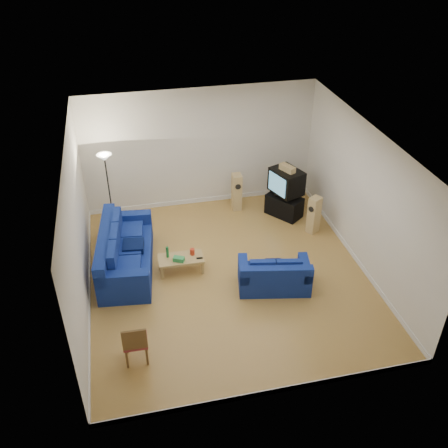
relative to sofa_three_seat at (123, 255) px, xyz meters
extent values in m
cube|color=olive|center=(2.21, -0.75, -0.36)|extent=(6.00, 6.50, 0.01)
cube|color=white|center=(2.21, -0.75, 2.84)|extent=(6.00, 6.50, 0.01)
cube|color=white|center=(2.21, 2.50, 1.24)|extent=(6.00, 0.01, 3.20)
cube|color=white|center=(2.21, -4.00, 1.24)|extent=(6.00, 0.01, 3.20)
cube|color=white|center=(-0.79, -0.75, 1.24)|extent=(0.01, 6.50, 3.20)
cube|color=white|center=(5.21, -0.75, 1.24)|extent=(0.01, 6.50, 3.20)
cube|color=white|center=(2.21, 2.49, -0.30)|extent=(6.00, 0.02, 0.12)
cube|color=white|center=(2.21, -3.99, -0.30)|extent=(6.00, 0.02, 0.12)
cube|color=white|center=(-0.78, -0.75, -0.30)|extent=(0.02, 6.50, 0.12)
cube|color=white|center=(5.20, -0.75, -0.30)|extent=(0.02, 6.50, 0.12)
cube|color=navy|center=(0.07, -0.01, -0.12)|extent=(1.37, 2.62, 0.48)
cube|color=navy|center=(-0.35, 0.04, 0.36)|extent=(0.54, 2.53, 0.49)
cube|color=navy|center=(0.20, 1.12, 0.26)|extent=(1.11, 0.38, 0.27)
cube|color=navy|center=(-0.06, -1.13, 0.26)|extent=(1.11, 0.38, 0.27)
cube|color=#061139|center=(0.24, -0.03, 0.23)|extent=(0.51, 0.51, 0.14)
cube|color=navy|center=(3.09, -1.32, -0.18)|extent=(1.63, 1.11, 0.37)
cube|color=navy|center=(3.02, -1.64, 0.20)|extent=(1.51, 0.48, 0.38)
cube|color=navy|center=(2.45, -1.20, 0.12)|extent=(0.35, 0.86, 0.21)
cube|color=navy|center=(3.73, -1.45, 0.12)|extent=(0.35, 0.86, 0.21)
cube|color=#061139|center=(3.11, -1.19, 0.10)|extent=(0.41, 0.41, 0.11)
cube|color=tan|center=(1.23, -0.37, -0.03)|extent=(1.00, 0.52, 0.05)
cube|color=tan|center=(0.78, -0.56, -0.21)|extent=(0.06, 0.06, 0.31)
cube|color=tan|center=(0.79, -0.16, -0.21)|extent=(0.06, 0.06, 0.31)
cube|color=tan|center=(1.67, -0.58, -0.21)|extent=(0.06, 0.06, 0.31)
cube|color=tan|center=(1.68, -0.18, -0.21)|extent=(0.06, 0.06, 0.31)
cylinder|color=#197233|center=(0.96, -0.28, 0.13)|extent=(0.08, 0.08, 0.27)
cube|color=green|center=(1.17, -0.48, 0.05)|extent=(0.27, 0.22, 0.10)
cylinder|color=red|center=(1.50, -0.31, 0.07)|extent=(0.13, 0.13, 0.15)
cube|color=black|center=(1.63, -0.49, 0.01)|extent=(0.14, 0.05, 0.02)
cube|color=black|center=(4.21, 1.36, -0.08)|extent=(0.95, 1.03, 0.55)
cube|color=black|center=(4.21, 1.42, 0.24)|extent=(0.55, 0.55, 0.10)
cube|color=black|center=(4.24, 1.42, 0.61)|extent=(0.84, 0.97, 0.63)
cube|color=teal|center=(3.96, 1.31, 0.61)|extent=(0.25, 0.61, 0.50)
cube|color=tan|center=(4.23, 1.39, 0.99)|extent=(0.34, 0.47, 0.15)
cube|color=tan|center=(3.08, 1.95, 0.15)|extent=(0.24, 0.31, 1.02)
cylinder|color=black|center=(3.07, 1.79, 0.39)|extent=(0.15, 0.03, 0.15)
cube|color=tan|center=(4.66, 0.46, 0.12)|extent=(0.36, 0.34, 0.97)
cylinder|color=black|center=(4.54, 0.39, 0.35)|extent=(0.09, 0.13, 0.14)
cylinder|color=black|center=(-0.17, 1.70, -0.34)|extent=(0.26, 0.26, 0.03)
cylinder|color=black|center=(-0.17, 1.70, 0.63)|extent=(0.03, 0.03, 1.92)
cone|color=white|center=(-0.17, 1.70, 1.61)|extent=(0.35, 0.35, 0.15)
cube|color=brown|center=(-0.11, -2.89, -0.15)|extent=(0.04, 0.04, 0.43)
cube|color=brown|center=(-0.10, -2.54, -0.15)|extent=(0.04, 0.04, 0.43)
cube|color=brown|center=(0.24, -2.90, -0.15)|extent=(0.04, 0.04, 0.43)
cube|color=brown|center=(0.25, -2.55, -0.15)|extent=(0.04, 0.04, 0.43)
cube|color=maroon|center=(0.07, -2.72, 0.09)|extent=(0.44, 0.44, 0.06)
cube|color=brown|center=(0.06, -2.91, 0.32)|extent=(0.43, 0.05, 0.43)
camera|label=1|loc=(0.24, -9.14, 6.68)|focal=40.00mm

